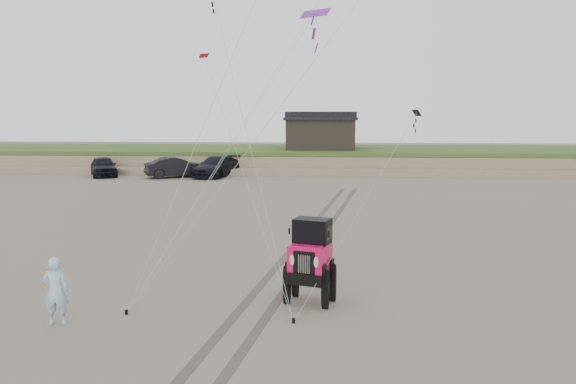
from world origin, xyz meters
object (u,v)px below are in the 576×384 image
truck_a (103,166)px  truck_c (216,166)px  truck_b (176,167)px  jeep (310,270)px  man (56,291)px  cabin (321,132)px

truck_a → truck_c: truck_c is taller
truck_b → jeep: size_ratio=0.99×
jeep → man: size_ratio=2.91×
cabin → jeep: bearing=-89.7°
truck_b → jeep: bearing=175.2°
truck_b → man: size_ratio=2.89×
truck_a → truck_b: (6.01, -0.48, 0.01)m
truck_b → man: bearing=163.4°
jeep → man: 6.27m
cabin → jeep: 36.68m
truck_a → truck_c: size_ratio=0.84×
cabin → truck_c: cabin is taller
cabin → truck_a: (-17.07, -7.85, -2.46)m
truck_c → man: man is taller
cabin → jeep: cabin is taller
truck_b → truck_c: bearing=-100.4°
truck_c → truck_a: bearing=-164.7°
truck_b → man: 30.70m
truck_a → jeep: size_ratio=0.95×
truck_a → truck_c: bearing=-24.0°
truck_b → cabin: bearing=-79.6°
cabin → truck_b: bearing=-143.0°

